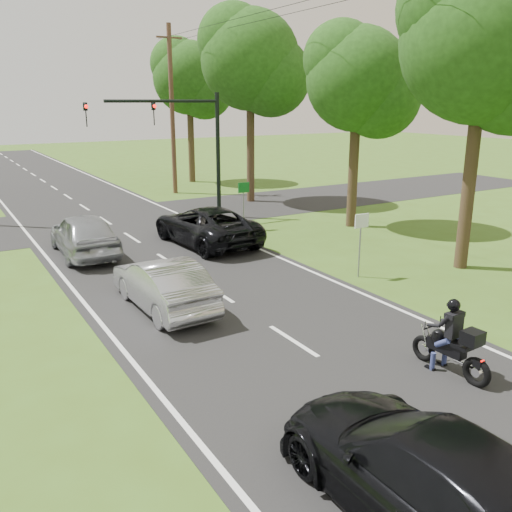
# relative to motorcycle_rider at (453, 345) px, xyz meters

# --- Properties ---
(ground) EXTENTS (140.00, 140.00, 0.00)m
(ground) POSITION_rel_motorcycle_rider_xyz_m (-1.95, 3.06, -0.67)
(ground) COLOR #3C5A19
(ground) RESTS_ON ground
(road) EXTENTS (8.00, 100.00, 0.01)m
(road) POSITION_rel_motorcycle_rider_xyz_m (-1.95, 13.06, -0.66)
(road) COLOR black
(road) RESTS_ON ground
(cross_road) EXTENTS (60.00, 7.00, 0.01)m
(cross_road) POSITION_rel_motorcycle_rider_xyz_m (-1.95, 19.06, -0.66)
(cross_road) COLOR black
(cross_road) RESTS_ON ground
(motorcycle_rider) EXTENTS (0.56, 1.97, 1.69)m
(motorcycle_rider) POSITION_rel_motorcycle_rider_xyz_m (0.00, 0.00, 0.00)
(motorcycle_rider) COLOR black
(motorcycle_rider) RESTS_ON ground
(dark_suv) EXTENTS (2.90, 5.64, 1.52)m
(dark_suv) POSITION_rel_motorcycle_rider_xyz_m (0.33, 12.55, 0.11)
(dark_suv) COLOR black
(dark_suv) RESTS_ON road
(silver_sedan) EXTENTS (1.61, 4.35, 1.42)m
(silver_sedan) POSITION_rel_motorcycle_rider_xyz_m (-3.82, 6.69, 0.06)
(silver_sedan) COLOR #B4B4B9
(silver_sedan) RESTS_ON road
(silver_suv) EXTENTS (2.04, 4.80, 1.62)m
(silver_suv) POSITION_rel_motorcycle_rider_xyz_m (-4.31, 13.38, 0.15)
(silver_suv) COLOR #9FA2A6
(silver_suv) RESTS_ON road
(dark_car_behind) EXTENTS (2.19, 5.20, 1.50)m
(dark_car_behind) POSITION_rel_motorcycle_rider_xyz_m (-3.75, -2.72, 0.10)
(dark_car_behind) COLOR black
(dark_car_behind) RESTS_ON road
(traffic_signal) EXTENTS (6.38, 0.44, 6.00)m
(traffic_signal) POSITION_rel_motorcycle_rider_xyz_m (1.39, 17.06, 3.47)
(traffic_signal) COLOR black
(traffic_signal) RESTS_ON ground
(utility_pole_far) EXTENTS (1.60, 0.28, 10.00)m
(utility_pole_far) POSITION_rel_motorcycle_rider_xyz_m (4.25, 25.06, 4.42)
(utility_pole_far) COLOR brown
(utility_pole_far) RESTS_ON ground
(sign_white) EXTENTS (0.55, 0.07, 2.12)m
(sign_white) POSITION_rel_motorcycle_rider_xyz_m (2.75, 6.04, 0.93)
(sign_white) COLOR slate
(sign_white) RESTS_ON ground
(sign_green) EXTENTS (0.55, 0.07, 2.12)m
(sign_green) POSITION_rel_motorcycle_rider_xyz_m (2.95, 14.04, 0.93)
(sign_green) COLOR slate
(sign_green) RESTS_ON ground
(tree_row_b) EXTENTS (5.60, 5.43, 10.06)m
(tree_row_b) POSITION_rel_motorcycle_rider_xyz_m (6.85, 4.83, 6.47)
(tree_row_b) COLOR #332316
(tree_row_b) RESTS_ON ground
(tree_row_c) EXTENTS (4.80, 4.65, 8.76)m
(tree_row_c) POSITION_rel_motorcycle_rider_xyz_m (7.81, 11.86, 5.57)
(tree_row_c) COLOR #332316
(tree_row_c) RESTS_ON ground
(tree_row_d) EXTENTS (5.76, 5.58, 10.45)m
(tree_row_d) POSITION_rel_motorcycle_rider_xyz_m (7.16, 19.82, 6.76)
(tree_row_d) COLOR #332316
(tree_row_d) RESTS_ON ground
(tree_row_e) EXTENTS (5.28, 5.12, 9.61)m
(tree_row_e) POSITION_rel_motorcycle_rider_xyz_m (7.53, 28.84, 6.17)
(tree_row_e) COLOR #332316
(tree_row_e) RESTS_ON ground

